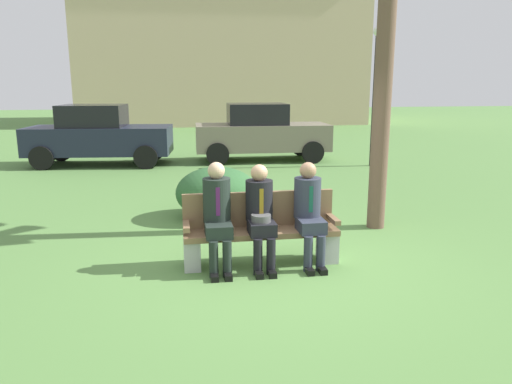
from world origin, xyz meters
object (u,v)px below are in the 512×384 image
(park_bench, at_px, (260,230))
(street_lamp, at_px, (375,83))
(building_backdrop, at_px, (220,46))
(parked_car_near, at_px, (99,135))
(parked_car_far, at_px, (261,132))
(shrub_near_bench, at_px, (217,192))
(seated_man_middle, at_px, (260,211))
(seated_man_right, at_px, (309,208))
(seated_man_left, at_px, (218,211))

(park_bench, bearing_deg, street_lamp, 57.75)
(street_lamp, distance_m, building_backdrop, 17.67)
(parked_car_near, xyz_separation_m, parked_car_far, (4.63, 0.07, 0.00))
(street_lamp, height_order, building_backdrop, building_backdrop)
(shrub_near_bench, distance_m, parked_car_far, 6.41)
(seated_man_middle, relative_size, parked_car_far, 0.32)
(park_bench, distance_m, shrub_near_bench, 2.27)
(seated_man_middle, distance_m, building_backdrop, 24.72)
(building_backdrop, bearing_deg, seated_man_middle, -94.25)
(seated_man_middle, relative_size, building_backdrop, 0.08)
(seated_man_middle, relative_size, parked_car_near, 0.32)
(park_bench, relative_size, parked_car_far, 0.49)
(park_bench, xyz_separation_m, parked_car_near, (-3.15, 8.30, 0.41))
(park_bench, relative_size, parked_car_near, 0.48)
(seated_man_right, bearing_deg, seated_man_middle, -179.35)
(parked_car_far, relative_size, building_backdrop, 0.24)
(parked_car_near, height_order, street_lamp, street_lamp)
(seated_man_left, xyz_separation_m, seated_man_right, (1.15, -0.00, -0.02))
(park_bench, bearing_deg, parked_car_far, 79.98)
(seated_man_right, bearing_deg, building_backdrop, 87.21)
(seated_man_left, relative_size, street_lamp, 0.36)
(seated_man_right, xyz_separation_m, building_backdrop, (1.19, 24.37, 3.69))
(shrub_near_bench, height_order, parked_car_far, parked_car_far)
(shrub_near_bench, relative_size, parked_car_near, 0.35)
(park_bench, height_order, street_lamp, street_lamp)
(seated_man_left, bearing_deg, park_bench, 12.62)
(seated_man_left, xyz_separation_m, street_lamp, (4.90, 7.02, 1.53))
(park_bench, distance_m, parked_car_near, 8.89)
(seated_man_right, distance_m, shrub_near_bench, 2.57)
(seated_man_middle, xyz_separation_m, parked_car_near, (-3.12, 8.43, 0.12))
(street_lamp, relative_size, building_backdrop, 0.23)
(parked_car_near, relative_size, parked_car_far, 1.02)
(park_bench, height_order, shrub_near_bench, park_bench)
(seated_man_right, bearing_deg, street_lamp, 61.88)
(parked_car_near, xyz_separation_m, building_backdrop, (4.93, 15.95, 3.57))
(seated_man_left, xyz_separation_m, building_backdrop, (2.34, 24.37, 3.67))
(parked_car_near, height_order, parked_car_far, same)
(shrub_near_bench, height_order, street_lamp, street_lamp)
(seated_man_right, height_order, parked_car_near, parked_car_near)
(seated_man_right, xyz_separation_m, parked_car_far, (0.88, 8.49, 0.11))
(park_bench, xyz_separation_m, building_backdrop, (1.79, 24.25, 3.99))
(shrub_near_bench, xyz_separation_m, street_lamp, (4.71, 4.66, 1.83))
(seated_man_middle, bearing_deg, building_backdrop, 85.75)
(park_bench, bearing_deg, seated_man_right, -11.97)
(seated_man_middle, height_order, shrub_near_bench, seated_man_middle)
(seated_man_left, distance_m, building_backdrop, 24.76)
(parked_car_far, bearing_deg, building_backdrop, 88.89)
(seated_man_left, relative_size, seated_man_right, 1.02)
(parked_car_far, relative_size, street_lamp, 1.06)
(shrub_near_bench, xyz_separation_m, building_backdrop, (2.15, 22.00, 3.97))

